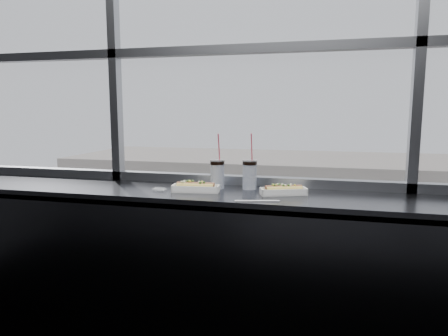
% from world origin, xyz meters
% --- Properties ---
extents(wall_back_lower, '(6.00, 0.00, 6.00)m').
position_xyz_m(wall_back_lower, '(0.00, 1.50, 0.55)').
color(wall_back_lower, black).
rests_on(wall_back_lower, ground).
extents(window_glass, '(6.00, 0.00, 6.00)m').
position_xyz_m(window_glass, '(0.00, 1.52, 2.30)').
color(window_glass, silver).
rests_on(window_glass, ground).
extents(window_mullions, '(6.00, 0.08, 2.40)m').
position_xyz_m(window_mullions, '(0.00, 1.50, 2.30)').
color(window_mullions, gray).
rests_on(window_mullions, ground).
extents(counter, '(6.00, 0.55, 0.06)m').
position_xyz_m(counter, '(0.00, 1.23, 1.07)').
color(counter, '#515258').
rests_on(counter, ground).
extents(counter_fascia, '(6.00, 0.04, 1.04)m').
position_xyz_m(counter_fascia, '(0.00, 0.97, 0.55)').
color(counter_fascia, '#515258').
rests_on(counter_fascia, ground).
extents(hotdog_tray_left, '(0.30, 0.13, 0.07)m').
position_xyz_m(hotdog_tray_left, '(-0.30, 1.18, 1.13)').
color(hotdog_tray_left, white).
rests_on(hotdog_tray_left, counter).
extents(hotdog_tray_right, '(0.29, 0.18, 0.07)m').
position_xyz_m(hotdog_tray_right, '(0.24, 1.23, 1.13)').
color(hotdog_tray_right, white).
rests_on(hotdog_tray_right, counter).
extents(soda_cup_left, '(0.10, 0.10, 0.36)m').
position_xyz_m(soda_cup_left, '(-0.19, 1.32, 1.20)').
color(soda_cup_left, white).
rests_on(soda_cup_left, counter).
extents(soda_cup_right, '(0.10, 0.10, 0.36)m').
position_xyz_m(soda_cup_right, '(0.01, 1.36, 1.20)').
color(soda_cup_right, white).
rests_on(soda_cup_right, counter).
extents(loose_straw, '(0.24, 0.07, 0.01)m').
position_xyz_m(loose_straw, '(0.12, 1.01, 1.10)').
color(loose_straw, white).
rests_on(loose_straw, counter).
extents(wrapper, '(0.10, 0.07, 0.02)m').
position_xyz_m(wrapper, '(-0.53, 1.15, 1.11)').
color(wrapper, silver).
rests_on(wrapper, counter).
extents(plaza_ground, '(120.00, 120.00, 0.00)m').
position_xyz_m(plaza_ground, '(0.00, 45.00, -11.00)').
color(plaza_ground, '#B6B6B5').
rests_on(plaza_ground, ground).
extents(street_asphalt, '(80.00, 10.00, 0.06)m').
position_xyz_m(street_asphalt, '(0.00, 21.50, -10.97)').
color(street_asphalt, black).
rests_on(street_asphalt, plaza_ground).
extents(far_sidewalk, '(80.00, 6.00, 0.04)m').
position_xyz_m(far_sidewalk, '(0.00, 29.50, -10.98)').
color(far_sidewalk, '#B6B6B5').
rests_on(far_sidewalk, plaza_ground).
extents(far_building, '(50.00, 14.00, 8.00)m').
position_xyz_m(far_building, '(0.00, 39.50, -7.00)').
color(far_building, gray).
rests_on(far_building, plaza_ground).
extents(car_near_b, '(3.01, 6.92, 2.28)m').
position_xyz_m(car_near_b, '(-8.64, 17.50, -9.80)').
color(car_near_b, '#2A2A2A').
rests_on(car_near_b, street_asphalt).
extents(car_near_a, '(2.87, 6.07, 1.97)m').
position_xyz_m(car_near_a, '(-14.87, 17.50, -9.95)').
color(car_near_a, beige).
rests_on(car_near_a, street_asphalt).
extents(car_far_b, '(2.96, 5.92, 1.90)m').
position_xyz_m(car_far_b, '(1.87, 25.50, -9.99)').
color(car_far_b, maroon).
rests_on(car_far_b, street_asphalt).
extents(car_far_a, '(2.90, 6.67, 2.20)m').
position_xyz_m(car_far_a, '(-11.16, 25.50, -9.84)').
color(car_far_a, black).
rests_on(car_far_a, street_asphalt).
extents(pedestrian_a, '(0.68, 0.91, 2.05)m').
position_xyz_m(pedestrian_a, '(-5.09, 30.23, -9.93)').
color(pedestrian_a, '#66605B').
rests_on(pedestrian_a, far_sidewalk).
extents(pedestrian_c, '(0.74, 0.98, 2.21)m').
position_xyz_m(pedestrian_c, '(5.49, 30.70, -9.85)').
color(pedestrian_c, '#66605B').
rests_on(pedestrian_c, far_sidewalk).
extents(tree_left, '(3.65, 3.65, 5.70)m').
position_xyz_m(tree_left, '(-9.66, 29.50, -7.13)').
color(tree_left, '#47382B').
rests_on(tree_left, far_sidewalk).
extents(tree_center, '(3.21, 3.21, 5.01)m').
position_xyz_m(tree_center, '(1.14, 29.50, -7.60)').
color(tree_center, '#47382B').
rests_on(tree_center, far_sidewalk).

